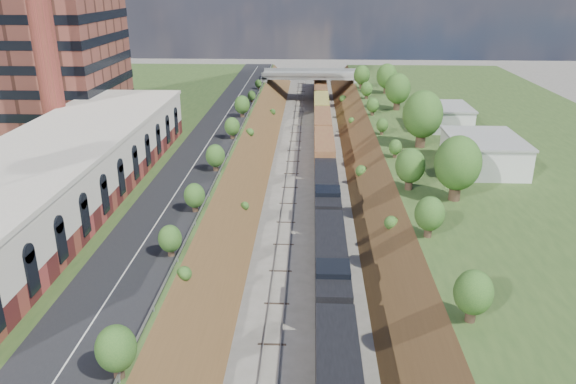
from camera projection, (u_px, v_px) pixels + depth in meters
The scene contains 16 objects.
platform_left at pixel (93, 162), 86.23m from camera, with size 44.00×180.00×5.00m, color #314D1F.
platform_right at pixel (529, 168), 83.61m from camera, with size 44.00×180.00×5.00m, color #314D1F.
embankment_left at pixel (236, 180), 86.24m from camera, with size 7.07×180.00×7.07m, color brown.
embankment_right at pixel (380, 182), 85.37m from camera, with size 7.07×180.00×7.07m, color brown.
rail_left_track at pixel (291, 180), 85.88m from camera, with size 1.58×180.00×0.18m, color gray.
rail_right_track at pixel (325, 180), 85.67m from camera, with size 1.58×180.00×0.18m, color gray.
road at pixel (205, 148), 84.63m from camera, with size 8.00×180.00×0.10m, color black.
guardrail at pixel (232, 145), 84.11m from camera, with size 0.10×171.00×0.70m.
commercial_building at pixel (59, 171), 63.35m from camera, with size 14.30×62.30×7.00m.
smokestack at pixel (39, 10), 74.65m from camera, with size 3.20×3.20×40.00m, color maroon.
overpass at pixel (310, 80), 142.00m from camera, with size 24.50×8.30×7.40m.
white_building_near at pixel (483, 154), 74.92m from camera, with size 9.00×12.00×4.00m, color silver.
white_building_far at pixel (444, 118), 95.57m from camera, with size 8.00×10.00×3.60m, color silver.
tree_right_large at pixel (458, 164), 63.12m from camera, with size 5.25×5.25×7.61m.
tree_left_crest at pixel (162, 260), 46.40m from camera, with size 2.45×2.45×3.55m.
freight_train at pixel (323, 139), 98.10m from camera, with size 3.17×144.28×4.70m.
Camera 1 is at (0.43, -20.92, 28.74)m, focal length 35.00 mm.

